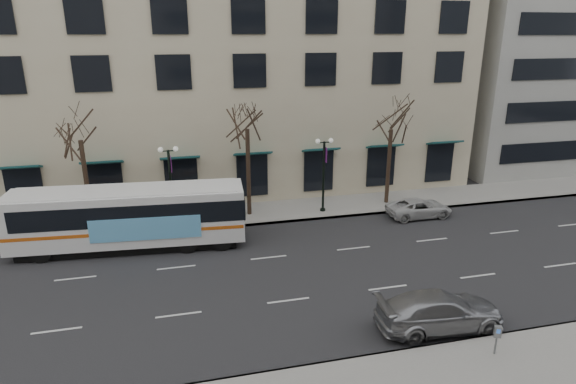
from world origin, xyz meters
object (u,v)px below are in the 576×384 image
object	(u,v)px
tree_far_right	(392,115)
silver_car	(440,311)
lamp_post_left	(171,182)
white_pickup	(419,208)
tree_far_left	(78,124)
tree_far_mid	(247,114)
lamp_post_right	(324,172)
city_bus	(130,216)
pay_station	(497,334)

from	to	relation	value
tree_far_right	silver_car	world-z (taller)	tree_far_right
lamp_post_left	white_pickup	bearing A→B (deg)	-7.83
tree_far_right	silver_car	xyz separation A→B (m)	(-4.34, -14.66, -5.64)
tree_far_right	white_pickup	bearing A→B (deg)	-68.87
tree_far_left	tree_far_mid	distance (m)	10.00
tree_far_mid	lamp_post_right	distance (m)	6.41
tree_far_right	city_bus	bearing A→B (deg)	-169.21
lamp_post_left	lamp_post_right	size ratio (longest dim) A/B	1.00
city_bus	lamp_post_right	bearing A→B (deg)	16.99
silver_car	pay_station	world-z (taller)	silver_car
lamp_post_left	pay_station	xyz separation A→B (m)	(11.72, -16.32, -1.91)
lamp_post_left	silver_car	size ratio (longest dim) A/B	0.96
tree_far_mid	pay_station	bearing A→B (deg)	-68.33
lamp_post_left	city_bus	distance (m)	3.72
tree_far_mid	white_pickup	distance (m)	13.06
city_bus	silver_car	size ratio (longest dim) A/B	2.43
tree_far_mid	pay_station	world-z (taller)	tree_far_mid
tree_far_right	city_bus	size ratio (longest dim) A/B	0.61
lamp_post_left	lamp_post_right	xyz separation A→B (m)	(10.00, 0.00, 0.00)
tree_far_left	tree_far_mid	world-z (taller)	tree_far_mid
tree_far_mid	pay_station	size ratio (longest dim) A/B	7.02
tree_far_left	pay_station	size ratio (longest dim) A/B	6.85
tree_far_mid	lamp_post_right	xyz separation A→B (m)	(5.01, -0.60, -3.96)
tree_far_right	pay_station	distance (m)	18.06
lamp_post_left	white_pickup	size ratio (longest dim) A/B	1.19
white_pickup	tree_far_right	bearing A→B (deg)	20.92
lamp_post_left	lamp_post_right	world-z (taller)	same
silver_car	pay_station	xyz separation A→B (m)	(1.06, -2.27, 0.24)
city_bus	silver_car	distance (m)	17.30
lamp_post_left	silver_car	bearing A→B (deg)	-52.84
silver_car	lamp_post_right	bearing A→B (deg)	4.99
tree_far_mid	white_pickup	world-z (taller)	tree_far_mid
tree_far_left	lamp_post_left	bearing A→B (deg)	-6.83
tree_far_left	silver_car	world-z (taller)	tree_far_left
lamp_post_right	silver_car	distance (m)	14.24
lamp_post_left	silver_car	world-z (taller)	lamp_post_left
silver_car	white_pickup	world-z (taller)	silver_car
tree_far_mid	city_bus	xyz separation A→B (m)	(-7.34, -3.30, -4.98)
tree_far_right	white_pickup	distance (m)	6.55
tree_far_mid	silver_car	distance (m)	16.86
tree_far_mid	lamp_post_left	world-z (taller)	tree_far_mid
tree_far_left	lamp_post_right	world-z (taller)	tree_far_left
white_pickup	tree_far_mid	bearing A→B (deg)	75.56
tree_far_left	lamp_post_left	world-z (taller)	tree_far_left
tree_far_left	tree_far_right	distance (m)	20.00
pay_station	lamp_post_left	bearing A→B (deg)	149.57
white_pickup	pay_station	size ratio (longest dim) A/B	3.60
tree_far_left	city_bus	distance (m)	6.38
tree_far_mid	white_pickup	bearing A→B (deg)	-14.23
lamp_post_right	pay_station	xyz separation A→B (m)	(1.72, -16.32, -1.91)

